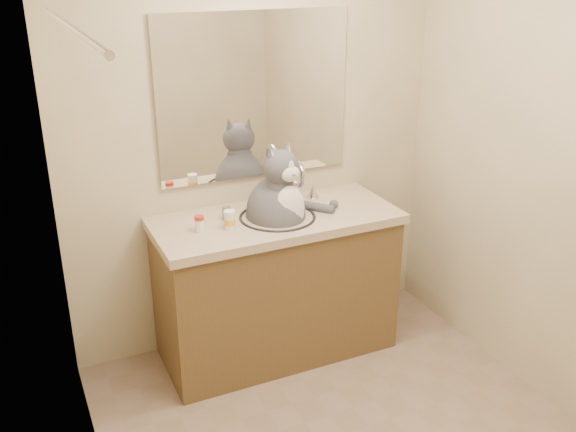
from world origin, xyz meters
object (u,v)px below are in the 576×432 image
(pill_bottle_orange, at_px, (230,220))
(grey_canister, at_px, (227,213))
(pill_bottle_redcap, at_px, (199,224))
(cat, at_px, (278,209))

(pill_bottle_orange, distance_m, grey_canister, 0.13)
(pill_bottle_orange, bearing_deg, pill_bottle_redcap, 166.89)
(cat, bearing_deg, grey_canister, 149.20)
(pill_bottle_redcap, xyz_separation_m, pill_bottle_orange, (0.15, -0.04, 0.01))
(pill_bottle_orange, height_order, grey_canister, pill_bottle_orange)
(pill_bottle_redcap, bearing_deg, grey_canister, 26.03)
(cat, relative_size, pill_bottle_redcap, 7.52)
(cat, relative_size, pill_bottle_orange, 6.33)
(pill_bottle_orange, bearing_deg, cat, 8.95)
(pill_bottle_orange, xyz_separation_m, grey_canister, (0.03, 0.12, -0.01))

